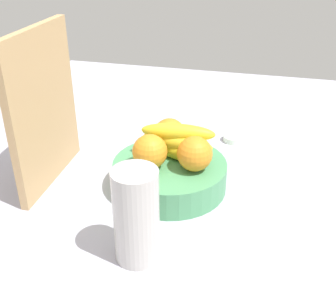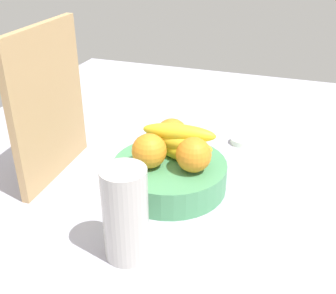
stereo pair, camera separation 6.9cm
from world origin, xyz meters
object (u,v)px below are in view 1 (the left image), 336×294
Objects in this scene: banana_bunch at (177,141)px; cutting_board at (44,108)px; orange_front_left at (150,152)px; thermos_tumbler at (138,216)px; orange_front_right at (195,154)px; orange_center at (169,135)px; fruit_bowl at (168,175)px; jar_lid at (234,138)px.

banana_bunch is 30.91cm from cutting_board.
orange_front_left is 0.22× the size of cutting_board.
orange_front_left is 0.43× the size of thermos_tumbler.
orange_front_right is 10.96cm from orange_center.
orange_center is at bearing -73.52° from cutting_board.
orange_front_left is at bearing 11.17° from thermos_tumbler.
thermos_tumbler is (-21.03, -4.15, -1.25)cm from orange_front_left.
orange_center is (6.45, 1.29, 7.14)cm from fruit_bowl.
orange_front_left is 35.61cm from jar_lid.
cutting_board is (-2.73, 28.13, 14.75)cm from fruit_bowl.
orange_front_right and orange_center have the same top height.
orange_front_right is at bearing -102.29° from fruit_bowl.
orange_front_left is at bearing 130.90° from fruit_bowl.
fruit_bowl is 8.42cm from orange_front_left.
thermos_tumbler is (-26.72, 0.61, -1.56)cm from banana_bunch.
cutting_board is (-1.35, 34.50, 7.61)cm from orange_front_right.
orange_front_right is at bearing -90.18° from cutting_board.
orange_center is (7.83, 7.67, 0.00)cm from orange_front_right.
orange_center is 0.44× the size of banana_bunch.
orange_front_right is 0.22× the size of cutting_board.
fruit_bowl is at bearing 156.01° from jar_lid.
fruit_bowl is 1.43× the size of thermos_tumbler.
fruit_bowl is 30.31cm from jar_lid.
fruit_bowl is at bearing -49.10° from orange_front_left.
jar_lid is at bearing -23.68° from banana_bunch.
thermos_tumbler is at bearing -178.12° from fruit_bowl.
banana_bunch reaches higher than orange_front_right.
jar_lid is at bearing -23.99° from fruit_bowl.
jar_lid is (30.34, -40.41, -17.19)cm from cutting_board.
fruit_bowl is at bearing 153.27° from banana_bunch.
fruit_bowl is at bearing 77.71° from orange_front_right.
thermos_tumbler is (-21.21, -28.91, -8.86)cm from cutting_board.
thermos_tumbler reaches higher than orange_front_left.
fruit_bowl is 1.49× the size of banana_bunch.
orange_front_right reaches higher than jar_lid.
jar_lid is (21.16, -13.58, -9.58)cm from orange_center.
banana_bunch is (2.77, -1.40, 7.45)cm from fruit_bowl.
orange_front_left is 1.27× the size of jar_lid.
orange_front_left is 7.43cm from banana_bunch.
orange_center is 0.43× the size of thermos_tumbler.
orange_front_left is 21.47cm from thermos_tumbler.
orange_front_right is (-1.39, -6.37, 7.14)cm from fruit_bowl.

